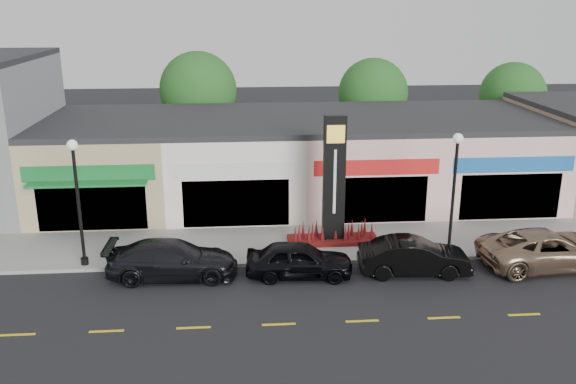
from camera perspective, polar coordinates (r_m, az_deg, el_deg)
name	(u,v)px	position (r m, az deg, el deg)	size (l,w,h in m)	color
ground	(274,287)	(24.74, -1.32, -8.85)	(120.00, 120.00, 0.00)	black
sidewalk	(269,244)	(28.68, -1.81, -4.88)	(52.00, 4.30, 0.15)	gray
curb	(271,264)	(26.61, -1.58, -6.71)	(52.00, 0.20, 0.15)	gray
shop_beige	(110,162)	(35.46, -16.29, 2.74)	(7.00, 10.85, 4.80)	tan
shop_cream	(236,159)	(34.71, -4.90, 3.08)	(7.00, 10.01, 4.80)	white
shop_pink_w	(358,157)	(35.34, 6.54, 3.29)	(7.00, 10.01, 4.80)	beige
shop_pink_e	(476,155)	(37.30, 17.18, 3.37)	(7.00, 10.01, 4.80)	beige
tree_rear_west	(198,90)	(42.15, -8.41, 9.41)	(5.20, 5.20, 7.83)	#382619
tree_rear_mid	(373,93)	(43.09, 7.95, 9.15)	(4.80, 4.80, 7.29)	#382619
tree_rear_east	(512,95)	(46.30, 20.26, 8.50)	(4.60, 4.60, 6.94)	#382619
lamp_west_near	(77,190)	(26.66, -19.13, 0.14)	(0.44, 0.44, 5.47)	black
lamp_east_near	(454,182)	(27.35, 15.30, 0.92)	(0.44, 0.44, 5.47)	black
pylon_sign	(334,199)	(28.06, 4.29, -0.65)	(4.20, 1.30, 6.00)	#5B0F11
car_dark_sedan	(172,259)	(25.70, -10.76, -6.22)	(5.36, 2.18, 1.56)	black
car_black_sedan	(299,260)	(25.31, 1.06, -6.35)	(4.41, 1.77, 1.50)	black
car_black_conv	(414,257)	(26.10, 11.71, -5.95)	(4.62, 1.61, 1.52)	black
car_gold_suv	(548,249)	(28.46, 23.13, -4.93)	(5.84, 2.69, 1.62)	#8C7359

